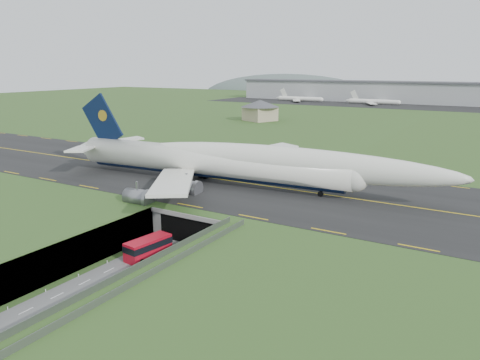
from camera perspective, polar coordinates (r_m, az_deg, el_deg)
The scene contains 10 objects.
ground at distance 82.81m, azimuth -9.93°, elevation -9.46°, with size 900.00×900.00×0.00m, color #395522.
airfield_deck at distance 81.68m, azimuth -10.02°, elevation -7.52°, with size 800.00×800.00×6.00m, color gray.
trench_road at distance 77.78m, azimuth -13.59°, elevation -11.15°, with size 12.00×75.00×0.20m, color slate.
taxiway at distance 106.58m, azimuth 1.53°, elevation -0.52°, with size 800.00×44.00×0.18m, color black.
tunnel_portal at distance 94.03m, azimuth -3.37°, elevation -4.25°, with size 17.00×22.30×6.00m.
guideway at distance 61.10m, azimuth -14.03°, elevation -12.93°, with size 3.00×53.00×7.05m.
jumbo_jet at distance 104.06m, azimuth -0.90°, elevation 2.17°, with size 95.82×61.28×20.32m.
shuttle_tram at distance 82.80m, azimuth -11.12°, elevation -8.11°, with size 4.29×8.84×3.44m.
service_building at distance 232.02m, azimuth 2.46°, elevation 8.70°, with size 24.60×24.60×10.25m.
cargo_terminal at distance 360.58m, azimuth 23.07°, elevation 9.73°, with size 320.00×67.00×15.60m.
Camera 1 is at (50.51, -57.11, 32.30)m, focal length 35.00 mm.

